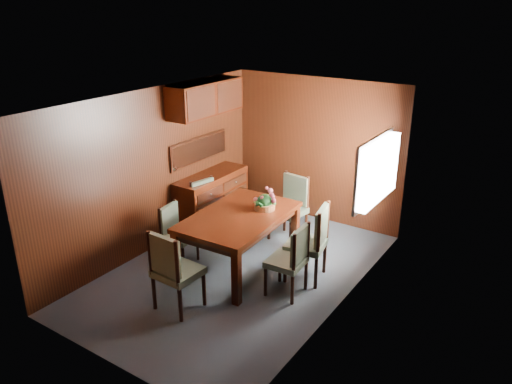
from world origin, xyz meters
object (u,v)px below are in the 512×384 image
Objects in this scene: chair_right_near at (292,257)px; chair_head at (173,268)px; sideboard at (212,200)px; chair_left_near at (175,231)px; flower_centerpiece at (265,199)px; dining_table at (239,222)px.

chair_head is at bearing 134.06° from chair_right_near.
chair_left_near is at bearing -74.85° from sideboard.
sideboard is 4.53× the size of flower_centerpiece.
dining_table is at bearing 74.49° from chair_right_near.
sideboard is at bearing 140.91° from dining_table.
dining_table is at bearing -118.88° from flower_centerpiece.
sideboard reaches higher than chair_left_near.
chair_right_near is (2.13, -1.08, 0.09)m from sideboard.
chair_left_near is 0.83× the size of chair_head.
sideboard is 1.32× the size of chair_head.
chair_left_near is (0.34, -1.25, 0.04)m from sideboard.
chair_right_near reaches higher than sideboard.
chair_right_near is (1.79, 0.17, 0.05)m from chair_left_near.
dining_table is 0.94m from chair_left_near.
sideboard is 1.30m from chair_left_near.
chair_head reaches higher than chair_left_near.
chair_left_near is at bearing -145.05° from flower_centerpiece.
sideboard is 1.45× the size of chair_right_near.
chair_right_near is 1.02m from flower_centerpiece.
flower_centerpiece is (1.37, -0.53, 0.51)m from sideboard.
flower_centerpiece is (1.03, 0.72, 0.47)m from chair_left_near.
sideboard is at bearing 59.67° from chair_right_near.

